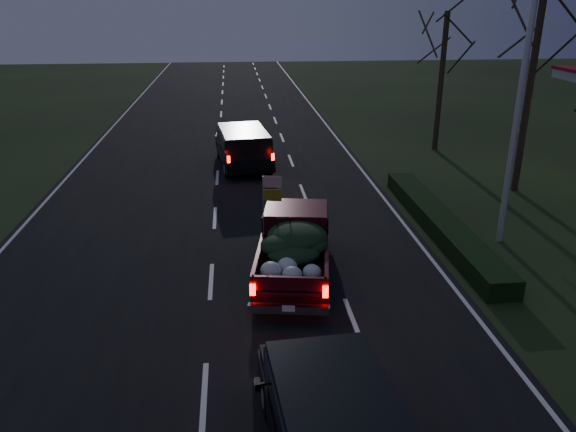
{
  "coord_description": "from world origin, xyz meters",
  "views": [
    {
      "loc": [
        0.77,
        -14.39,
        7.53
      ],
      "look_at": [
        2.37,
        1.6,
        1.3
      ],
      "focal_mm": 35.0,
      "sensor_mm": 36.0,
      "label": 1
    }
  ],
  "objects_px": {
    "lead_suv": "(243,144)",
    "rear_suv": "(336,425)",
    "light_pole": "(524,72)",
    "pickup_truck": "(295,243)"
  },
  "relations": [
    {
      "from": "pickup_truck",
      "to": "rear_suv",
      "type": "xyz_separation_m",
      "value": [
        -0.14,
        -7.39,
        0.02
      ]
    },
    {
      "from": "rear_suv",
      "to": "light_pole",
      "type": "bearing_deg",
      "value": 47.53
    },
    {
      "from": "pickup_truck",
      "to": "lead_suv",
      "type": "height_order",
      "value": "pickup_truck"
    },
    {
      "from": "lead_suv",
      "to": "rear_suv",
      "type": "xyz_separation_m",
      "value": [
        1.03,
        -18.86,
        -0.1
      ]
    },
    {
      "from": "light_pole",
      "to": "rear_suv",
      "type": "height_order",
      "value": "light_pole"
    },
    {
      "from": "lead_suv",
      "to": "pickup_truck",
      "type": "bearing_deg",
      "value": -90.6
    },
    {
      "from": "pickup_truck",
      "to": "rear_suv",
      "type": "height_order",
      "value": "pickup_truck"
    },
    {
      "from": "lead_suv",
      "to": "rear_suv",
      "type": "distance_m",
      "value": 18.89
    },
    {
      "from": "light_pole",
      "to": "pickup_truck",
      "type": "xyz_separation_m",
      "value": [
        -7.08,
        -1.81,
        -4.48
      ]
    },
    {
      "from": "pickup_truck",
      "to": "rear_suv",
      "type": "relative_size",
      "value": 1.1
    }
  ]
}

